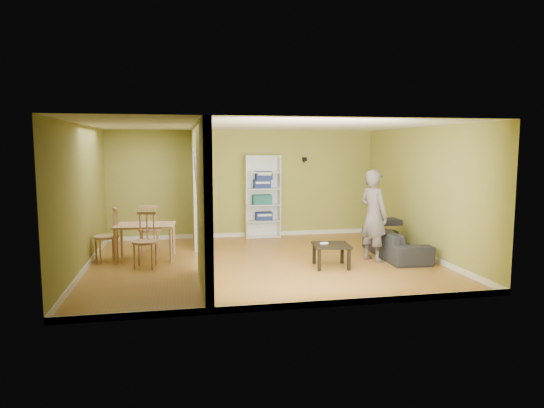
% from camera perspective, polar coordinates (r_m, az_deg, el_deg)
% --- Properties ---
extents(room_shell, '(6.50, 6.50, 6.50)m').
position_cam_1_polar(room_shell, '(9.15, -0.99, 1.07)').
color(room_shell, '#B0653A').
rests_on(room_shell, ground).
extents(partition, '(0.22, 5.50, 2.60)m').
position_cam_1_polar(partition, '(9.02, -8.52, 0.92)').
color(partition, '#9F9A45').
rests_on(partition, ground).
extents(wall_speaker, '(0.10, 0.10, 0.10)m').
position_cam_1_polar(wall_speaker, '(12.06, 3.85, 5.28)').
color(wall_speaker, black).
rests_on(wall_speaker, room_shell).
extents(sofa, '(1.96, 0.91, 0.73)m').
position_cam_1_polar(sofa, '(10.08, 14.37, -3.97)').
color(sofa, black).
rests_on(sofa, ground).
extents(person, '(0.93, 0.84, 2.09)m').
position_cam_1_polar(person, '(9.53, 11.87, -0.40)').
color(person, slate).
rests_on(person, ground).
extents(bookshelf, '(0.84, 0.37, 2.00)m').
position_cam_1_polar(bookshelf, '(11.80, -1.16, 0.89)').
color(bookshelf, white).
rests_on(bookshelf, ground).
extents(paper_box_navy_a, '(0.39, 0.26, 0.20)m').
position_cam_1_polar(paper_box_navy_a, '(11.82, -0.97, -1.44)').
color(paper_box_navy_a, navy).
rests_on(paper_box_navy_a, bookshelf).
extents(paper_box_teal, '(0.45, 0.29, 0.23)m').
position_cam_1_polar(paper_box_teal, '(11.76, -1.18, 0.52)').
color(paper_box_teal, '#115E4B').
rests_on(paper_box_teal, bookshelf).
extents(paper_box_navy_b, '(0.40, 0.26, 0.20)m').
position_cam_1_polar(paper_box_navy_b, '(11.72, -1.19, 2.37)').
color(paper_box_navy_b, navy).
rests_on(paper_box_navy_b, bookshelf).
extents(paper_box_navy_c, '(0.39, 0.25, 0.20)m').
position_cam_1_polar(paper_box_navy_c, '(11.72, -0.97, 3.33)').
color(paper_box_navy_c, navy).
rests_on(paper_box_navy_c, bookshelf).
extents(coffee_table, '(0.64, 0.64, 0.43)m').
position_cam_1_polar(coffee_table, '(8.99, 6.98, -5.12)').
color(coffee_table, black).
rests_on(coffee_table, ground).
extents(game_controller, '(0.15, 0.04, 0.03)m').
position_cam_1_polar(game_controller, '(8.98, 6.13, -4.59)').
color(game_controller, white).
rests_on(game_controller, coffee_table).
extents(dining_table, '(1.12, 0.75, 0.70)m').
position_cam_1_polar(dining_table, '(9.78, -14.71, -2.77)').
color(dining_table, tan).
rests_on(dining_table, ground).
extents(chair_left, '(0.62, 0.62, 1.04)m').
position_cam_1_polar(chair_left, '(9.85, -18.92, -3.48)').
color(chair_left, tan).
rests_on(chair_left, ground).
extents(chair_near, '(0.54, 0.54, 1.02)m').
position_cam_1_polar(chair_near, '(9.16, -14.73, -4.15)').
color(chair_near, tan).
rests_on(chair_near, ground).
extents(chair_far, '(0.47, 0.47, 1.02)m').
position_cam_1_polar(chair_far, '(10.46, -14.22, -2.79)').
color(chair_far, tan).
rests_on(chair_far, ground).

